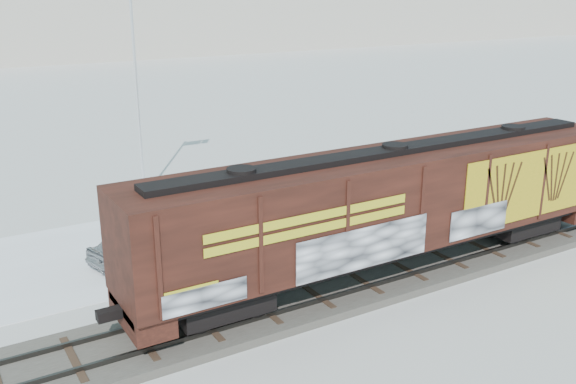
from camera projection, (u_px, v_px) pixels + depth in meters
ground at (312, 300)px, 21.99m from camera, size 500.00×500.00×0.00m
rail_track at (312, 296)px, 21.95m from camera, size 50.00×3.40×0.43m
parking_strip at (220, 231)px, 28.12m from camera, size 40.00×8.00×0.03m
hopper_railcar at (392, 202)px, 22.70m from camera, size 19.76×3.06×4.53m
flagpole at (141, 120)px, 31.59m from camera, size 2.30×0.90×10.85m
car_silver at (137, 243)px, 25.01m from camera, size 4.23×2.75×1.34m
car_white at (227, 219)px, 27.17m from camera, size 5.00×1.95×1.62m
car_dark at (409, 193)px, 30.68m from camera, size 5.31×2.23×1.53m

